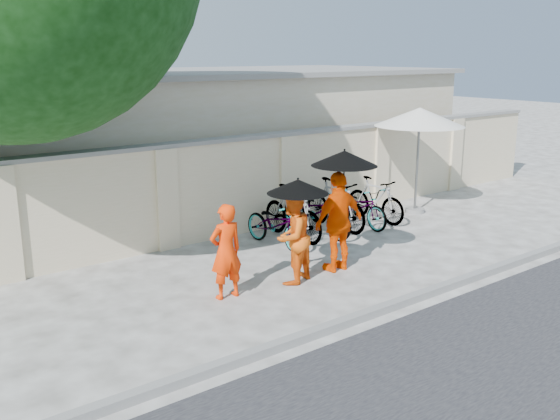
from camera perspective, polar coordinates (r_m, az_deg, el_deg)
ground at (r=10.69m, az=2.48°, el=-6.52°), size 80.00×80.00×0.00m
kerb at (r=9.53m, az=9.18°, el=-8.97°), size 40.00×0.16×0.12m
compound_wall at (r=13.44m, az=-3.03°, el=2.25°), size 20.00×0.30×2.00m
building_behind at (r=17.03m, az=-7.64°, el=6.74°), size 14.00×6.00×3.20m
monk_left at (r=9.79m, az=-4.97°, el=-3.79°), size 0.57×0.38×1.53m
monk_center at (r=10.39m, az=1.12°, el=-2.49°), size 0.93×0.83×1.59m
parasol_center at (r=10.14m, az=1.65°, el=2.17°), size 1.02×1.02×0.88m
monk_right at (r=11.00m, az=5.39°, el=-1.06°), size 1.05×0.44×1.79m
parasol_right at (r=10.71m, az=5.91°, el=4.74°), size 1.14×1.14×1.15m
patio_umbrella at (r=15.14m, az=12.65°, el=8.20°), size 2.70×2.70×2.53m
bike_0 at (r=12.42m, az=-0.39°, el=-1.33°), size 0.70×1.75×0.90m
bike_1 at (r=12.90m, az=1.16°, el=-0.25°), size 0.53×1.86×1.12m
bike_2 at (r=13.22m, az=3.38°, el=-0.11°), size 0.85×2.01×1.03m
bike_3 at (r=13.65m, az=5.06°, el=0.51°), size 0.54×1.86×1.12m
bike_4 at (r=13.98m, az=7.27°, el=0.31°), size 0.63×1.73×0.90m
bike_5 at (r=14.43m, az=8.72°, el=0.95°), size 0.54×1.71×1.02m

